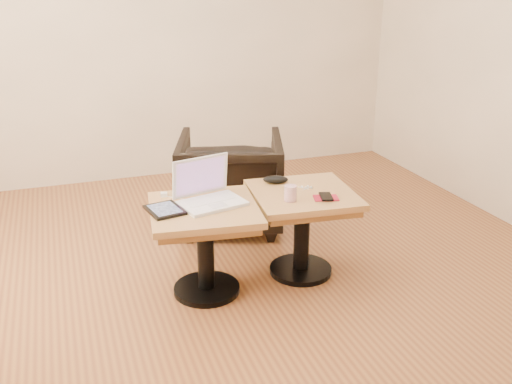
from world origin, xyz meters
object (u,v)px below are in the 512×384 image
object	(u,v)px
laptop	(208,194)
armchair	(231,181)
side_table_left	(205,229)
side_table_right	(302,213)
striped_cup	(290,193)

from	to	relation	value
laptop	armchair	world-z (taller)	laptop
armchair	side_table_left	bearing A→B (deg)	82.74
laptop	armchair	size ratio (longest dim) A/B	0.53
side_table_right	striped_cup	xyz separation A→B (m)	(-0.13, -0.11, 0.19)
side_table_right	laptop	world-z (taller)	laptop
striped_cup	armchair	world-z (taller)	armchair
side_table_left	side_table_right	bearing A→B (deg)	9.95
side_table_left	side_table_right	distance (m)	0.64
side_table_right	striped_cup	distance (m)	0.25
side_table_left	side_table_right	world-z (taller)	same
side_table_left	laptop	bearing A→B (deg)	59.43
striped_cup	laptop	bearing A→B (deg)	163.92
side_table_right	striped_cup	world-z (taller)	striped_cup
side_table_right	armchair	xyz separation A→B (m)	(-0.20, 0.88, -0.07)
laptop	striped_cup	xyz separation A→B (m)	(0.46, -0.13, -0.00)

